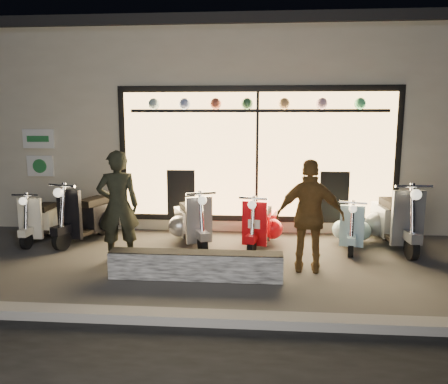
# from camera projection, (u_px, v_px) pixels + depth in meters

# --- Properties ---
(ground) EXTENTS (40.00, 40.00, 0.00)m
(ground) POSITION_uv_depth(u_px,v_px,m) (204.00, 264.00, 6.89)
(ground) COLOR #383533
(ground) RESTS_ON ground
(kerb) EXTENTS (40.00, 0.25, 0.12)m
(kerb) POSITION_uv_depth(u_px,v_px,m) (182.00, 317.00, 4.92)
(kerb) COLOR slate
(kerb) RESTS_ON ground
(shop_building) EXTENTS (10.20, 6.23, 4.20)m
(shop_building) POSITION_uv_depth(u_px,v_px,m) (228.00, 124.00, 11.42)
(shop_building) COLOR beige
(shop_building) RESTS_ON ground
(graffiti_barrier) EXTENTS (2.47, 0.28, 0.40)m
(graffiti_barrier) POSITION_uv_depth(u_px,v_px,m) (196.00, 265.00, 6.22)
(graffiti_barrier) COLOR black
(graffiti_barrier) RESTS_ON ground
(scooter_silver) EXTENTS (0.82, 1.38, 1.01)m
(scooter_silver) POSITION_uv_depth(u_px,v_px,m) (191.00, 221.00, 7.96)
(scooter_silver) COLOR black
(scooter_silver) RESTS_ON ground
(scooter_red) EXTENTS (0.62, 1.33, 0.95)m
(scooter_red) POSITION_uv_depth(u_px,v_px,m) (261.00, 225.00, 7.83)
(scooter_red) COLOR black
(scooter_red) RESTS_ON ground
(scooter_black) EXTENTS (0.81, 1.53, 1.10)m
(scooter_black) POSITION_uv_depth(u_px,v_px,m) (92.00, 216.00, 8.23)
(scooter_black) COLOR black
(scooter_black) RESTS_ON ground
(scooter_cream) EXTENTS (0.42, 1.28, 0.93)m
(scooter_cream) POSITION_uv_depth(u_px,v_px,m) (44.00, 219.00, 8.25)
(scooter_cream) COLOR black
(scooter_cream) RESTS_ON ground
(scooter_blue) EXTENTS (0.56, 1.24, 0.88)m
(scooter_blue) POSITION_uv_depth(u_px,v_px,m) (352.00, 227.00, 7.76)
(scooter_blue) COLOR black
(scooter_blue) RESTS_ON ground
(scooter_grey) EXTENTS (0.58, 1.63, 1.16)m
(scooter_grey) POSITION_uv_depth(u_px,v_px,m) (394.00, 220.00, 7.83)
(scooter_grey) COLOR black
(scooter_grey) RESTS_ON ground
(man) EXTENTS (0.75, 0.61, 1.78)m
(man) POSITION_uv_depth(u_px,v_px,m) (118.00, 206.00, 6.92)
(man) COLOR black
(man) RESTS_ON ground
(woman) EXTENTS (1.02, 0.51, 1.69)m
(woman) POSITION_uv_depth(u_px,v_px,m) (310.00, 216.00, 6.41)
(woman) COLOR brown
(woman) RESTS_ON ground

